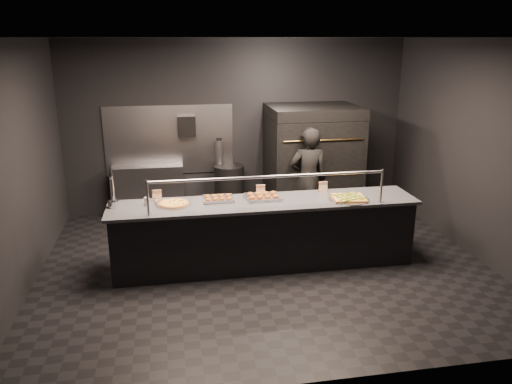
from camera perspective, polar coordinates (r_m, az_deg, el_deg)
room at (r=6.50m, az=0.73°, el=3.88°), size 6.04×6.00×3.00m
service_counter at (r=6.77m, az=0.97°, el=-4.73°), size 4.10×0.78×1.37m
pizza_oven at (r=8.66m, az=6.41°, el=3.55°), size 1.50×1.23×1.91m
prep_shelf at (r=8.87m, az=-12.15°, el=0.13°), size 1.20×0.35×0.90m
towel_dispenser at (r=8.68m, az=-7.94°, el=7.46°), size 0.30×0.20×0.35m
fire_extinguisher at (r=8.83m, az=-4.23°, el=4.49°), size 0.14×0.14×0.51m
beer_tap at (r=6.60m, az=-16.05°, el=-0.37°), size 0.14×0.21×0.56m
round_pizza at (r=6.56m, az=-9.37°, el=-1.32°), size 0.45×0.45×0.03m
slider_tray_a at (r=6.67m, az=-4.33°, el=-0.75°), size 0.41×0.31×0.07m
slider_tray_b at (r=6.72m, az=0.79°, el=-0.51°), size 0.52×0.43×0.07m
square_pizza at (r=6.80m, az=10.55°, el=-0.70°), size 0.54×0.54×0.05m
condiment_jar at (r=6.59m, az=-12.10°, el=-1.07°), size 0.16×0.06×0.11m
tent_cards at (r=6.83m, az=-0.86°, el=0.18°), size 2.42×0.04×0.15m
trash_bin at (r=8.82m, az=-3.05°, el=0.29°), size 0.52×0.52×0.86m
worker at (r=7.98m, az=5.97°, el=1.43°), size 0.62×0.42×1.68m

